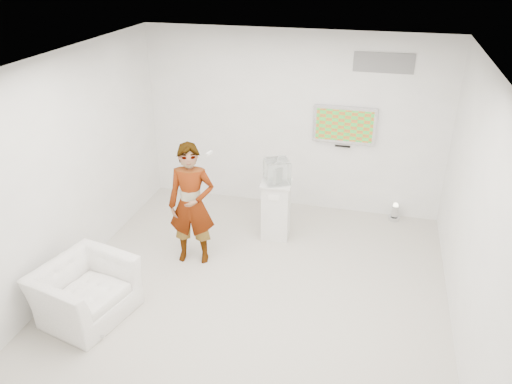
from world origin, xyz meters
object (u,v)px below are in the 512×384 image
tv (345,125)px  person (192,205)px  floor_uplight (395,212)px  armchair (85,291)px  pedestal (276,209)px

tv → person: size_ratio=0.56×
floor_uplight → tv: bearing=173.4°
armchair → tv: bearing=-24.0°
armchair → floor_uplight: (3.67, 3.40, -0.20)m
tv → person: (-1.87, -2.02, -0.66)m
tv → pedestal: tv is taller
person → floor_uplight: (2.82, 1.91, -0.74)m
armchair → person: bearing=-15.9°
tv → armchair: bearing=-127.7°
armchair → floor_uplight: armchair is taller
person → armchair: person is taller
tv → pedestal: 1.76m
tv → floor_uplight: 1.70m
tv → floor_uplight: (0.95, -0.11, -1.40)m
pedestal → armchair: bearing=-127.4°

